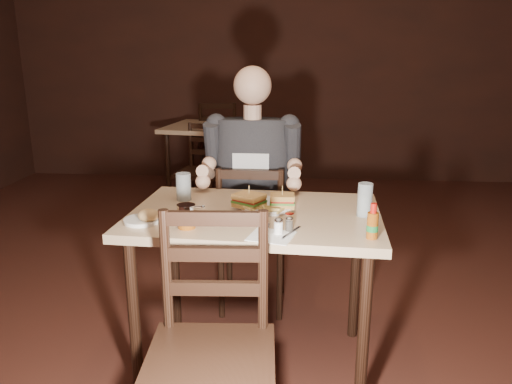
# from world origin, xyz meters

# --- Properties ---
(room_shell) EXTENTS (7.00, 7.00, 7.00)m
(room_shell) POSITION_xyz_m (0.00, 0.00, 1.40)
(room_shell) COLOR black
(room_shell) RESTS_ON ground
(main_table) EXTENTS (1.16, 0.81, 0.77)m
(main_table) POSITION_xyz_m (0.09, -0.22, 0.68)
(main_table) COLOR tan
(main_table) RESTS_ON ground
(bg_table) EXTENTS (0.92, 0.92, 0.77)m
(bg_table) POSITION_xyz_m (-0.59, 2.50, 0.68)
(bg_table) COLOR tan
(bg_table) RESTS_ON ground
(chair_far) EXTENTS (0.41, 0.45, 0.88)m
(chair_far) POSITION_xyz_m (0.03, 0.35, 0.44)
(chair_far) COLOR black
(chair_far) RESTS_ON ground
(chair_near) EXTENTS (0.46, 0.50, 0.94)m
(chair_near) POSITION_xyz_m (-0.01, -0.92, 0.47)
(chair_near) COLOR black
(chair_near) RESTS_ON ground
(bg_chair_far) EXTENTS (0.50, 0.54, 0.95)m
(bg_chair_far) POSITION_xyz_m (-0.59, 3.05, 0.48)
(bg_chair_far) COLOR black
(bg_chair_far) RESTS_ON ground
(bg_chair_near) EXTENTS (0.46, 0.49, 0.84)m
(bg_chair_near) POSITION_xyz_m (-0.59, 1.95, 0.42)
(bg_chair_near) COLOR black
(bg_chair_near) RESTS_ON ground
(diner) EXTENTS (0.55, 0.43, 0.95)m
(diner) POSITION_xyz_m (0.03, 0.30, 0.93)
(diner) COLOR #28292C
(diner) RESTS_ON chair_far
(dinner_plate) EXTENTS (0.26, 0.26, 0.01)m
(dinner_plate) POSITION_xyz_m (0.14, -0.16, 0.78)
(dinner_plate) COLOR white
(dinner_plate) RESTS_ON main_table
(sandwich_left) EXTENTS (0.16, 0.16, 0.11)m
(sandwich_left) POSITION_xyz_m (0.05, -0.19, 0.84)
(sandwich_left) COLOR tan
(sandwich_left) RESTS_ON dinner_plate
(sandwich_right) EXTENTS (0.11, 0.09, 0.10)m
(sandwich_right) POSITION_xyz_m (0.21, -0.18, 0.83)
(sandwich_right) COLOR tan
(sandwich_right) RESTS_ON dinner_plate
(fries_pile) EXTENTS (0.23, 0.17, 0.04)m
(fries_pile) POSITION_xyz_m (0.13, -0.24, 0.80)
(fries_pile) COLOR #D4B460
(fries_pile) RESTS_ON dinner_plate
(ketchup_dollop) EXTENTS (0.04, 0.04, 0.01)m
(ketchup_dollop) POSITION_xyz_m (0.24, -0.29, 0.79)
(ketchup_dollop) COLOR maroon
(ketchup_dollop) RESTS_ON dinner_plate
(glass_left) EXTENTS (0.08, 0.08, 0.13)m
(glass_left) POSITION_xyz_m (-0.28, -0.06, 0.84)
(glass_left) COLOR silver
(glass_left) RESTS_ON main_table
(glass_right) EXTENTS (0.07, 0.07, 0.15)m
(glass_right) POSITION_xyz_m (0.57, -0.24, 0.84)
(glass_right) COLOR silver
(glass_right) RESTS_ON main_table
(hot_sauce) EXTENTS (0.05, 0.05, 0.14)m
(hot_sauce) POSITION_xyz_m (0.56, -0.52, 0.84)
(hot_sauce) COLOR #86420F
(hot_sauce) RESTS_ON main_table
(salt_shaker) EXTENTS (0.04, 0.04, 0.06)m
(salt_shaker) POSITION_xyz_m (0.20, -0.50, 0.80)
(salt_shaker) COLOR white
(salt_shaker) RESTS_ON main_table
(pepper_shaker) EXTENTS (0.03, 0.03, 0.06)m
(pepper_shaker) POSITION_xyz_m (0.24, -0.46, 0.80)
(pepper_shaker) COLOR #38332D
(pepper_shaker) RESTS_ON main_table
(syrup_dispenser) EXTENTS (0.08, 0.08, 0.10)m
(syrup_dispenser) POSITION_xyz_m (-0.18, -0.45, 0.82)
(syrup_dispenser) COLOR #86420F
(syrup_dispenser) RESTS_ON main_table
(napkin) EXTENTS (0.20, 0.19, 0.00)m
(napkin) POSITION_xyz_m (0.17, -0.53, 0.77)
(napkin) COLOR white
(napkin) RESTS_ON main_table
(knife) EXTENTS (0.03, 0.19, 0.00)m
(knife) POSITION_xyz_m (0.15, -0.49, 0.78)
(knife) COLOR silver
(knife) RESTS_ON napkin
(fork) EXTENTS (0.08, 0.15, 0.01)m
(fork) POSITION_xyz_m (0.25, -0.50, 0.78)
(fork) COLOR silver
(fork) RESTS_ON napkin
(side_plate) EXTENTS (0.16, 0.16, 0.01)m
(side_plate) POSITION_xyz_m (-0.38, -0.40, 0.78)
(side_plate) COLOR white
(side_plate) RESTS_ON main_table
(bread_roll) EXTENTS (0.10, 0.08, 0.05)m
(bread_roll) POSITION_xyz_m (-0.35, -0.42, 0.81)
(bread_roll) COLOR tan
(bread_roll) RESTS_ON side_plate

